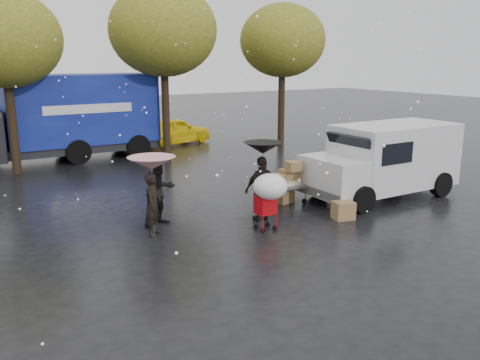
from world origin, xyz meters
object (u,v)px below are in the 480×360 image
blue_truck (61,118)px  white_van (385,159)px  person_black (262,189)px  yellow_taxi (173,131)px  person_pink (153,204)px  vendor_cart (284,180)px  shopping_cart (269,190)px

blue_truck → white_van: bearing=-56.8°
person_black → yellow_taxi: 12.70m
white_van → yellow_taxi: 12.36m
person_pink → person_black: size_ratio=0.89×
vendor_cart → white_van: bearing=-15.2°
person_black → shopping_cart: bearing=70.8°
person_pink → person_black: 2.87m
yellow_taxi → white_van: bearing=171.5°
shopping_cart → person_black: bearing=66.9°
person_black → vendor_cart: bearing=-141.7°
white_van → blue_truck: 13.05m
white_van → blue_truck: (-7.13, 10.91, 0.60)m
white_van → blue_truck: blue_truck is taller
vendor_cart → shopping_cart: size_ratio=1.04×
blue_truck → vendor_cart: bearing=-68.4°
person_pink → shopping_cart: 2.80m
shopping_cart → white_van: size_ratio=0.30×
person_pink → vendor_cart: (4.22, 0.51, -0.04)m
white_van → blue_truck: bearing=123.2°
vendor_cart → white_van: 3.30m
vendor_cart → white_van: size_ratio=0.31×
person_pink → white_van: white_van is taller
person_pink → vendor_cart: person_pink is taller
person_black → person_pink: bearing=-4.9°
person_black → blue_truck: (-2.59, 11.00, 0.90)m
vendor_cart → white_van: (3.16, -0.86, 0.43)m
person_pink → shopping_cart: (2.49, -1.26, 0.30)m
person_pink → yellow_taxi: (5.83, 11.90, -0.09)m
blue_truck → yellow_taxi: size_ratio=2.11×
vendor_cart → blue_truck: (-3.97, 10.05, 1.03)m
yellow_taxi → person_black: bearing=150.6°
yellow_taxi → person_pink: bearing=138.2°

